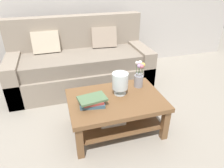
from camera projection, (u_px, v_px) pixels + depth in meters
The scene contains 6 objects.
ground_plane at pixel (103, 114), 2.70m from camera, with size 10.00×10.00×0.00m, color gray.
couch at pixel (81, 64), 3.27m from camera, with size 2.15×0.90×1.06m.
coffee_table at pixel (116, 107), 2.31m from camera, with size 1.05×0.73×0.43m.
book_stack_main at pixel (92, 101), 2.12m from camera, with size 0.31×0.23×0.09m.
glass_hurricane_vase at pixel (120, 82), 2.27m from camera, with size 0.18×0.18×0.26m.
flower_pitcher at pixel (139, 76), 2.43m from camera, with size 0.12×0.11×0.33m.
Camera 1 is at (-0.51, -2.11, 1.66)m, focal length 32.72 mm.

